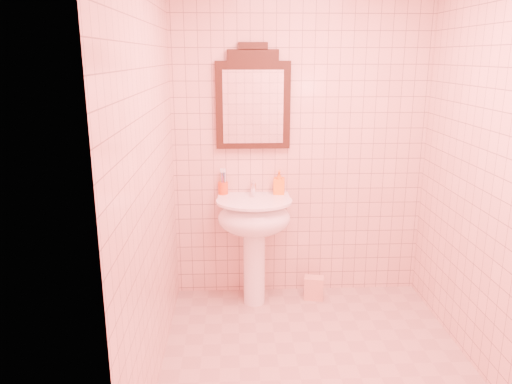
{
  "coord_description": "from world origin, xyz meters",
  "views": [
    {
      "loc": [
        -0.52,
        -2.77,
        1.92
      ],
      "look_at": [
        -0.37,
        0.55,
        1.01
      ],
      "focal_mm": 35.0,
      "sensor_mm": 36.0,
      "label": 1
    }
  ],
  "objects_px": {
    "toothbrush_cup": "(223,188)",
    "soap_dispenser": "(279,182)",
    "mirror": "(253,101)",
    "towel": "(314,288)",
    "pedestal_sink": "(254,225)"
  },
  "relations": [
    {
      "from": "toothbrush_cup",
      "to": "soap_dispenser",
      "type": "xyz_separation_m",
      "value": [
        0.44,
        -0.01,
        0.04
      ]
    },
    {
      "from": "mirror",
      "to": "towel",
      "type": "relative_size",
      "value": 4.23
    },
    {
      "from": "towel",
      "to": "toothbrush_cup",
      "type": "bearing_deg",
      "value": 170.05
    },
    {
      "from": "mirror",
      "to": "toothbrush_cup",
      "type": "bearing_deg",
      "value": -173.65
    },
    {
      "from": "mirror",
      "to": "towel",
      "type": "bearing_deg",
      "value": -17.55
    },
    {
      "from": "toothbrush_cup",
      "to": "mirror",
      "type": "bearing_deg",
      "value": 6.35
    },
    {
      "from": "mirror",
      "to": "toothbrush_cup",
      "type": "height_order",
      "value": "mirror"
    },
    {
      "from": "soap_dispenser",
      "to": "towel",
      "type": "height_order",
      "value": "soap_dispenser"
    },
    {
      "from": "toothbrush_cup",
      "to": "soap_dispenser",
      "type": "bearing_deg",
      "value": -1.93
    },
    {
      "from": "pedestal_sink",
      "to": "soap_dispenser",
      "type": "xyz_separation_m",
      "value": [
        0.2,
        0.16,
        0.3
      ]
    },
    {
      "from": "pedestal_sink",
      "to": "towel",
      "type": "height_order",
      "value": "pedestal_sink"
    },
    {
      "from": "towel",
      "to": "pedestal_sink",
      "type": "bearing_deg",
      "value": -174.56
    },
    {
      "from": "mirror",
      "to": "toothbrush_cup",
      "type": "relative_size",
      "value": 4.4
    },
    {
      "from": "mirror",
      "to": "towel",
      "type": "height_order",
      "value": "mirror"
    },
    {
      "from": "mirror",
      "to": "towel",
      "type": "distance_m",
      "value": 1.58
    }
  ]
}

